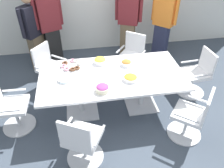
{
  "coord_description": "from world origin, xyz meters",
  "views": [
    {
      "loc": [
        -0.51,
        -3.02,
        2.91
      ],
      "look_at": [
        0.0,
        0.0,
        0.55
      ],
      "focal_mm": 36.16,
      "sensor_mm": 36.0,
      "label": 1
    }
  ],
  "objects_px": {
    "office_chair_3": "(197,75)",
    "snack_bowl_chips_orange": "(131,78)",
    "person_standing_1": "(50,26)",
    "plate_stack": "(64,80)",
    "office_chair_5": "(50,70)",
    "snack_bowl_chips_yellow": "(100,61)",
    "office_chair_0": "(10,108)",
    "office_chair_4": "(132,58)",
    "office_chair_1": "(82,142)",
    "donut_platter": "(72,65)",
    "snack_bowl_pretzels": "(126,63)",
    "conference_table": "(112,80)",
    "person_standing_2": "(128,20)",
    "office_chair_2": "(192,117)",
    "person_standing_0": "(34,32)",
    "person_standing_3": "(163,21)",
    "snack_bowl_candy_mix": "(102,88)"
  },
  "relations": [
    {
      "from": "office_chair_3",
      "to": "snack_bowl_chips_orange",
      "type": "xyz_separation_m",
      "value": [
        -1.41,
        -0.39,
        0.38
      ]
    },
    {
      "from": "person_standing_1",
      "to": "plate_stack",
      "type": "bearing_deg",
      "value": 76.03
    },
    {
      "from": "office_chair_5",
      "to": "snack_bowl_chips_yellow",
      "type": "height_order",
      "value": "office_chair_5"
    },
    {
      "from": "office_chair_0",
      "to": "office_chair_4",
      "type": "distance_m",
      "value": 2.58
    },
    {
      "from": "office_chair_1",
      "to": "donut_platter",
      "type": "xyz_separation_m",
      "value": [
        -0.06,
        1.4,
        0.36
      ]
    },
    {
      "from": "office_chair_1",
      "to": "donut_platter",
      "type": "bearing_deg",
      "value": 120.26
    },
    {
      "from": "office_chair_0",
      "to": "plate_stack",
      "type": "xyz_separation_m",
      "value": [
        0.9,
        0.14,
        0.37
      ]
    },
    {
      "from": "snack_bowl_pretzels",
      "to": "plate_stack",
      "type": "relative_size",
      "value": 0.93
    },
    {
      "from": "office_chair_1",
      "to": "person_standing_1",
      "type": "relative_size",
      "value": 0.49
    },
    {
      "from": "office_chair_3",
      "to": "donut_platter",
      "type": "relative_size",
      "value": 2.32
    },
    {
      "from": "conference_table",
      "to": "office_chair_0",
      "type": "relative_size",
      "value": 2.64
    },
    {
      "from": "person_standing_2",
      "to": "snack_bowl_chips_yellow",
      "type": "distance_m",
      "value": 1.59
    },
    {
      "from": "person_standing_2",
      "to": "snack_bowl_chips_orange",
      "type": "distance_m",
      "value": 1.99
    },
    {
      "from": "office_chair_4",
      "to": "snack_bowl_pretzels",
      "type": "distance_m",
      "value": 0.94
    },
    {
      "from": "office_chair_2",
      "to": "office_chair_5",
      "type": "height_order",
      "value": "same"
    },
    {
      "from": "office_chair_2",
      "to": "person_standing_0",
      "type": "distance_m",
      "value": 3.53
    },
    {
      "from": "snack_bowl_chips_orange",
      "to": "donut_platter",
      "type": "relative_size",
      "value": 0.6
    },
    {
      "from": "office_chair_4",
      "to": "plate_stack",
      "type": "relative_size",
      "value": 4.51
    },
    {
      "from": "person_standing_3",
      "to": "person_standing_0",
      "type": "bearing_deg",
      "value": 44.71
    },
    {
      "from": "person_standing_2",
      "to": "donut_platter",
      "type": "xyz_separation_m",
      "value": [
        -1.31,
        -1.38,
        -0.2
      ]
    },
    {
      "from": "office_chair_0",
      "to": "snack_bowl_candy_mix",
      "type": "height_order",
      "value": "office_chair_0"
    },
    {
      "from": "person_standing_1",
      "to": "snack_bowl_candy_mix",
      "type": "height_order",
      "value": "person_standing_1"
    },
    {
      "from": "person_standing_3",
      "to": "plate_stack",
      "type": "bearing_deg",
      "value": 81.48
    },
    {
      "from": "plate_stack",
      "to": "office_chair_3",
      "type": "bearing_deg",
      "value": 5.35
    },
    {
      "from": "donut_platter",
      "to": "office_chair_5",
      "type": "bearing_deg",
      "value": 133.53
    },
    {
      "from": "snack_bowl_pretzels",
      "to": "person_standing_0",
      "type": "bearing_deg",
      "value": 140.81
    },
    {
      "from": "office_chair_4",
      "to": "plate_stack",
      "type": "height_order",
      "value": "office_chair_4"
    },
    {
      "from": "office_chair_0",
      "to": "office_chair_2",
      "type": "xyz_separation_m",
      "value": [
        2.78,
        -0.66,
        0.0
      ]
    },
    {
      "from": "donut_platter",
      "to": "person_standing_2",
      "type": "bearing_deg",
      "value": 46.33
    },
    {
      "from": "snack_bowl_candy_mix",
      "to": "snack_bowl_chips_yellow",
      "type": "xyz_separation_m",
      "value": [
        0.06,
        0.78,
        -0.0
      ]
    },
    {
      "from": "office_chair_0",
      "to": "person_standing_0",
      "type": "height_order",
      "value": "person_standing_0"
    },
    {
      "from": "office_chair_2",
      "to": "person_standing_3",
      "type": "relative_size",
      "value": 0.51
    },
    {
      "from": "office_chair_1",
      "to": "person_standing_2",
      "type": "relative_size",
      "value": 0.49
    },
    {
      "from": "office_chair_0",
      "to": "snack_bowl_chips_yellow",
      "type": "distance_m",
      "value": 1.67
    },
    {
      "from": "office_chair_4",
      "to": "person_standing_3",
      "type": "height_order",
      "value": "person_standing_3"
    },
    {
      "from": "office_chair_3",
      "to": "snack_bowl_pretzels",
      "type": "distance_m",
      "value": 1.44
    },
    {
      "from": "office_chair_5",
      "to": "plate_stack",
      "type": "height_order",
      "value": "office_chair_5"
    },
    {
      "from": "person_standing_0",
      "to": "office_chair_2",
      "type": "bearing_deg",
      "value": 83.49
    },
    {
      "from": "office_chair_4",
      "to": "person_standing_2",
      "type": "relative_size",
      "value": 0.49
    },
    {
      "from": "conference_table",
      "to": "person_standing_0",
      "type": "distance_m",
      "value": 2.15
    },
    {
      "from": "office_chair_5",
      "to": "snack_bowl_chips_yellow",
      "type": "relative_size",
      "value": 4.02
    },
    {
      "from": "office_chair_4",
      "to": "snack_bowl_chips_yellow",
      "type": "bearing_deg",
      "value": 78.25
    },
    {
      "from": "person_standing_0",
      "to": "person_standing_1",
      "type": "xyz_separation_m",
      "value": [
        0.34,
        0.08,
        0.08
      ]
    },
    {
      "from": "snack_bowl_candy_mix",
      "to": "donut_platter",
      "type": "xyz_separation_m",
      "value": [
        -0.44,
        0.77,
        -0.03
      ]
    },
    {
      "from": "conference_table",
      "to": "snack_bowl_chips_yellow",
      "type": "height_order",
      "value": "snack_bowl_chips_yellow"
    },
    {
      "from": "snack_bowl_chips_orange",
      "to": "office_chair_2",
      "type": "bearing_deg",
      "value": -37.37
    },
    {
      "from": "office_chair_2",
      "to": "person_standing_3",
      "type": "xyz_separation_m",
      "value": [
        0.34,
        2.43,
        0.53
      ]
    },
    {
      "from": "office_chair_5",
      "to": "snack_bowl_pretzels",
      "type": "xyz_separation_m",
      "value": [
        1.39,
        -0.6,
        0.39
      ]
    },
    {
      "from": "snack_bowl_chips_orange",
      "to": "snack_bowl_chips_yellow",
      "type": "bearing_deg",
      "value": 125.75
    },
    {
      "from": "conference_table",
      "to": "person_standing_3",
      "type": "xyz_separation_m",
      "value": [
        1.44,
        1.59,
        0.31
      ]
    }
  ]
}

